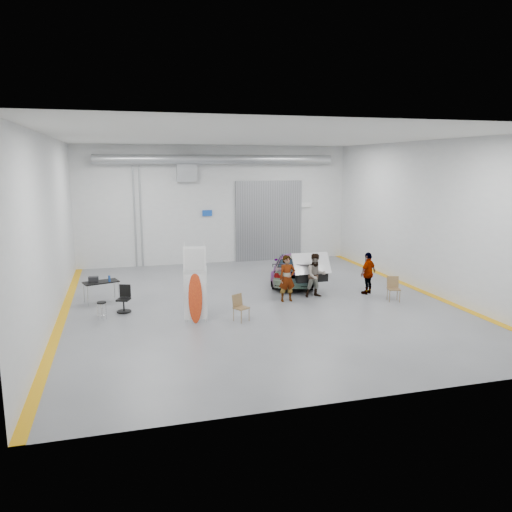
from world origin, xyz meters
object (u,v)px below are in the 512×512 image
object	(u,v)px
surfboard_display	(196,290)
work_table	(99,282)
person_b	(316,275)
folding_chair_near	(241,313)
person_c	(368,273)
person_a	(287,278)
shop_stool	(102,311)
office_chair	(124,300)
sedan_car	(294,268)
folding_chair_far	(393,294)

from	to	relation	value
surfboard_display	work_table	world-z (taller)	surfboard_display
person_b	surfboard_display	distance (m)	5.29
work_table	folding_chair_near	bearing A→B (deg)	-38.52
person_c	folding_chair_near	world-z (taller)	person_c
person_c	surfboard_display	distance (m)	7.32
person_a	work_table	xyz separation A→B (m)	(-6.79, 1.73, -0.09)
person_a	shop_stool	distance (m)	6.69
work_table	office_chair	world-z (taller)	work_table
sedan_car	person_b	xyz separation A→B (m)	(-0.01, -2.52, 0.21)
shop_stool	office_chair	distance (m)	1.04
person_c	surfboard_display	xyz separation A→B (m)	(-7.09, -1.82, 0.24)
person_c	folding_chair_far	world-z (taller)	person_c
person_a	person_b	bearing A→B (deg)	10.66
office_chair	person_b	bearing A→B (deg)	21.88
person_c	surfboard_display	world-z (taller)	surfboard_display
surfboard_display	folding_chair_far	xyz separation A→B (m)	(7.51, 0.60, -0.79)
folding_chair_near	shop_stool	distance (m)	4.61
person_b	folding_chair_far	size ratio (longest dim) A/B	1.87
person_b	folding_chair_near	distance (m)	4.15
person_b	folding_chair_far	xyz separation A→B (m)	(2.60, -1.33, -0.57)
person_c	person_b	bearing A→B (deg)	-33.71
surfboard_display	sedan_car	bearing A→B (deg)	52.90
folding_chair_far	office_chair	xyz separation A→B (m)	(-9.80, 1.25, 0.13)
surfboard_display	office_chair	xyz separation A→B (m)	(-2.28, 1.85, -0.67)
sedan_car	person_a	bearing A→B (deg)	87.48
person_a	surfboard_display	bearing A→B (deg)	-156.98
shop_stool	office_chair	xyz separation A→B (m)	(0.70, 0.76, 0.10)
person_b	person_c	distance (m)	2.17
person_a	folding_chair_far	xyz separation A→B (m)	(3.86, -1.06, -0.59)
person_a	work_table	size ratio (longest dim) A/B	1.27
folding_chair_far	office_chair	size ratio (longest dim) A/B	0.98
folding_chair_far	folding_chair_near	bearing A→B (deg)	-155.49
surfboard_display	office_chair	bearing A→B (deg)	151.83
sedan_car	shop_stool	bearing A→B (deg)	44.97
folding_chair_far	shop_stool	bearing A→B (deg)	-165.98
person_b	office_chair	xyz separation A→B (m)	(-7.20, -0.08, -0.44)
person_b	person_c	xyz separation A→B (m)	(2.17, -0.10, -0.02)
sedan_car	person_a	world-z (taller)	person_a
person_c	folding_chair_near	xyz separation A→B (m)	(-5.67, -2.06, -0.56)
person_a	person_c	xyz separation A→B (m)	(3.43, 0.17, -0.04)
sedan_car	office_chair	distance (m)	7.67
folding_chair_far	shop_stool	size ratio (longest dim) A/B	1.47
person_b	folding_chair_far	bearing A→B (deg)	-28.18
person_a	surfboard_display	world-z (taller)	surfboard_display
person_c	work_table	distance (m)	10.34
work_table	office_chair	distance (m)	1.79
surfboard_display	work_table	size ratio (longest dim) A/B	1.93
person_b	folding_chair_far	world-z (taller)	person_b
shop_stool	folding_chair_far	bearing A→B (deg)	-2.67
person_b	person_c	bearing A→B (deg)	-3.74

